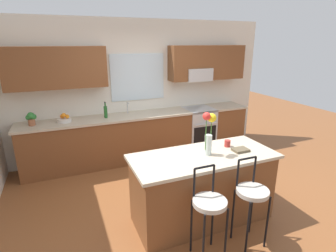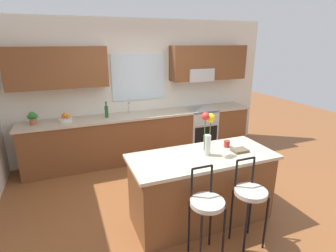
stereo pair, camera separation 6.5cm
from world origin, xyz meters
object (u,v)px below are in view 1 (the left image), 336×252
mug_ceramic (227,143)px  cookbook (240,150)px  kitchen_island (202,187)px  bar_stool_near (209,206)px  bottle_olive_oil (106,111)px  flower_vase (209,131)px  potted_plant_small (31,118)px  bar_stool_middle (252,195)px  oven_range (198,129)px  fruit_bowl_oranges (64,119)px

mug_ceramic → cookbook: size_ratio=0.45×
kitchen_island → cookbook: (0.50, -0.07, 0.47)m
bar_stool_near → bottle_olive_oil: 2.89m
mug_ceramic → kitchen_island: bearing=-164.0°
flower_vase → cookbook: 0.54m
bar_stool_near → mug_ceramic: size_ratio=11.58×
bar_stool_near → mug_ceramic: 1.07m
potted_plant_small → bar_stool_middle: bearing=-50.2°
kitchen_island → flower_vase: 0.77m
oven_range → flower_vase: bearing=-116.3°
kitchen_island → flower_vase: size_ratio=3.33×
oven_range → potted_plant_small: size_ratio=4.03×
bar_stool_near → bottle_olive_oil: bearing=101.1°
mug_ceramic → cookbook: (0.07, -0.20, -0.03)m
bar_stool_near → bar_stool_middle: 0.55m
bar_stool_near → flower_vase: size_ratio=1.88×
kitchen_island → flower_vase: flower_vase is taller
bar_stool_middle → potted_plant_small: bearing=129.8°
potted_plant_small → kitchen_island: bearing=-46.7°
kitchen_island → flower_vase: (0.05, -0.01, 0.77)m
kitchen_island → mug_ceramic: size_ratio=20.53×
bar_stool_middle → cookbook: (0.23, 0.54, 0.30)m
mug_ceramic → fruit_bowl_oranges: 2.87m
bar_stool_near → flower_vase: bearing=61.6°
kitchen_island → bar_stool_near: size_ratio=1.77×
flower_vase → bottle_olive_oil: bearing=111.8°
fruit_bowl_oranges → bottle_olive_oil: bearing=-0.3°
potted_plant_small → bottle_olive_oil: bearing=0.0°
oven_range → bar_stool_near: (-1.40, -2.78, 0.18)m
flower_vase → bottle_olive_oil: size_ratio=1.85×
bar_stool_near → oven_range: bearing=63.2°
kitchen_island → potted_plant_small: size_ratio=8.10×
flower_vase → cookbook: (0.45, -0.07, -0.30)m
cookbook → fruit_bowl_oranges: (-2.05, 2.27, 0.03)m
bar_stool_near → fruit_bowl_oranges: fruit_bowl_oranges is taller
oven_range → cookbook: (-0.63, -2.24, 0.48)m
bar_stool_middle → fruit_bowl_oranges: size_ratio=4.34×
oven_range → bar_stool_middle: size_ratio=0.88×
bar_stool_middle → potted_plant_small: potted_plant_small is taller
oven_range → potted_plant_small: bearing=179.6°
flower_vase → mug_ceramic: 0.48m
cookbook → bottle_olive_oil: bottle_olive_oil is taller
bar_stool_near → fruit_bowl_oranges: bearing=114.4°
bottle_olive_oil → kitchen_island: bearing=-69.4°
bar_stool_near → flower_vase: 0.91m
bar_stool_middle → fruit_bowl_oranges: (-1.83, 2.81, 0.33)m
fruit_bowl_oranges → potted_plant_small: 0.52m
kitchen_island → fruit_bowl_oranges: fruit_bowl_oranges is taller
bottle_olive_oil → potted_plant_small: size_ratio=1.31×
potted_plant_small → cookbook: bearing=-41.4°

